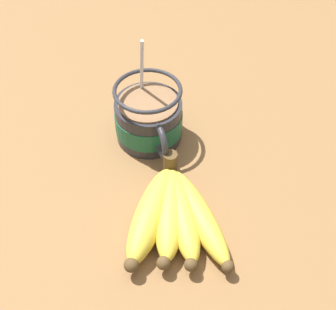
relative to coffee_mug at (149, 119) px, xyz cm
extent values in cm
cube|color=brown|center=(4.52, -2.03, -5.38)|extent=(113.23, 113.23, 3.25)
cylinder|color=#28282D|center=(-0.11, 0.00, -0.39)|extent=(10.02, 10.02, 6.73)
cylinder|color=#195638|center=(-0.11, 0.00, -0.56)|extent=(10.22, 10.22, 3.20)
torus|color=#28282D|center=(5.77, 0.00, 0.82)|extent=(5.29, 0.90, 5.29)
cylinder|color=#846042|center=(-0.11, 0.00, 3.08)|extent=(8.82, 8.82, 0.40)
torus|color=#28282D|center=(-0.11, 0.00, 5.39)|extent=(10.02, 10.02, 0.60)
cylinder|color=silver|center=(-3.18, 0.00, 5.13)|extent=(3.13, 0.50, 14.85)
ellipsoid|color=silver|center=(-1.87, 0.00, -2.26)|extent=(3.00, 2.00, 0.80)
cylinder|color=#4C381E|center=(8.40, 0.61, -0.96)|extent=(2.00, 2.00, 3.00)
ellipsoid|color=gold|center=(15.59, -4.38, -1.71)|extent=(15.06, 12.19, 4.09)
sphere|color=#4C381E|center=(21.96, -8.79, -1.71)|extent=(1.84, 1.84, 1.84)
ellipsoid|color=gold|center=(16.08, -2.41, -1.84)|extent=(14.89, 8.88, 3.83)
sphere|color=#4C381E|center=(22.83, -5.07, -1.84)|extent=(1.72, 1.72, 1.72)
ellipsoid|color=gold|center=(16.71, -0.60, -1.91)|extent=(15.17, 5.78, 3.69)
sphere|color=#4C381E|center=(24.03, -1.66, -1.91)|extent=(1.66, 1.66, 1.66)
ellipsoid|color=gold|center=(17.49, 1.40, -2.02)|extent=(16.49, 4.86, 3.47)
sphere|color=#4C381E|center=(25.59, 2.11, -2.02)|extent=(1.56, 1.56, 1.56)
camera|label=1|loc=(49.92, -13.42, 47.81)|focal=50.00mm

